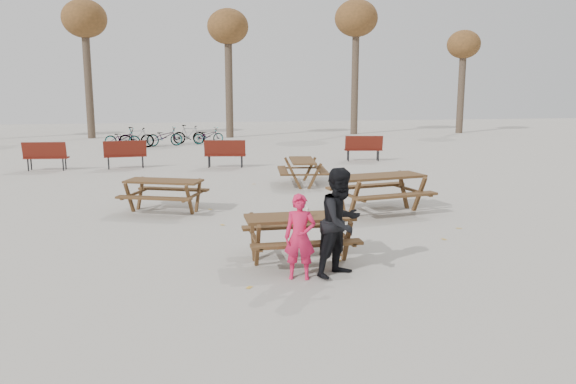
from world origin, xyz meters
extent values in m
plane|color=gray|center=(0.00, 0.00, 0.00)|extent=(80.00, 80.00, 0.00)
cube|color=#392415|center=(0.00, 0.00, 0.75)|extent=(1.80, 0.70, 0.05)
cube|color=#392415|center=(0.00, -0.60, 0.45)|extent=(1.80, 0.25, 0.05)
cube|color=#392415|center=(0.00, 0.60, 0.45)|extent=(1.80, 0.25, 0.05)
cylinder|color=#392415|center=(-0.75, -0.30, 0.36)|extent=(0.08, 0.08, 0.73)
cylinder|color=#392415|center=(-0.75, 0.30, 0.36)|extent=(0.08, 0.08, 0.73)
cylinder|color=#392415|center=(0.75, -0.30, 0.36)|extent=(0.08, 0.08, 0.73)
cylinder|color=#392415|center=(0.75, 0.30, 0.36)|extent=(0.08, 0.08, 0.73)
cube|color=white|center=(0.04, -0.12, 0.79)|extent=(0.18, 0.11, 0.03)
ellipsoid|color=tan|center=(0.04, -0.12, 0.83)|extent=(0.14, 0.06, 0.05)
cylinder|color=silver|center=(0.11, -0.10, 0.85)|extent=(0.06, 0.06, 0.15)
cylinder|color=#E5600C|center=(0.11, -0.10, 0.83)|extent=(0.07, 0.07, 0.05)
cylinder|color=white|center=(0.11, -0.10, 0.94)|extent=(0.03, 0.03, 0.02)
imported|color=#CA1944|center=(-0.18, -0.90, 0.66)|extent=(0.55, 0.43, 1.32)
imported|color=black|center=(0.47, -0.87, 0.85)|extent=(1.04, 1.00, 1.70)
imported|color=black|center=(-4.69, 19.50, 0.47)|extent=(1.90, 1.07, 0.94)
imported|color=black|center=(-4.03, 19.47, 0.51)|extent=(1.70, 0.51, 1.02)
imported|color=black|center=(-2.69, 20.05, 0.48)|extent=(1.92, 1.08, 0.95)
imported|color=black|center=(-1.46, 20.83, 0.50)|extent=(1.70, 0.62, 1.00)
imported|color=black|center=(-0.46, 20.72, 0.43)|extent=(1.75, 1.06, 0.87)
cylinder|color=#382B21|center=(-7.00, 25.50, 3.15)|extent=(0.44, 0.44, 6.30)
ellipsoid|color=brown|center=(-7.00, 25.50, 6.75)|extent=(2.52, 2.52, 2.14)
cylinder|color=#382B21|center=(1.00, 24.50, 2.97)|extent=(0.44, 0.44, 5.95)
ellipsoid|color=brown|center=(1.00, 24.50, 6.38)|extent=(2.38, 2.38, 2.02)
cylinder|color=#382B21|center=(9.00, 25.50, 3.32)|extent=(0.44, 0.44, 6.65)
ellipsoid|color=brown|center=(9.00, 25.50, 7.12)|extent=(2.66, 2.66, 2.26)
cylinder|color=#382B21|center=(16.00, 25.00, 2.62)|extent=(0.44, 0.44, 5.25)
ellipsoid|color=brown|center=(16.00, 25.00, 5.62)|extent=(2.10, 2.10, 1.79)
camera|label=1|loc=(-1.92, -8.96, 2.88)|focal=35.00mm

